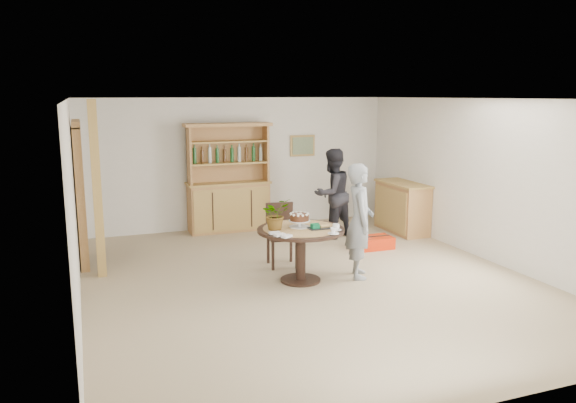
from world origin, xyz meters
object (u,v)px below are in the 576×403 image
Objects in this scene: dining_table at (301,239)px; sideboard at (402,207)px; red_suitcase at (374,242)px; dining_chair at (281,230)px; teen_boy at (360,221)px; hutch at (228,195)px; adult_person at (332,194)px.

sideboard is at bearing 34.93° from dining_table.
red_suitcase is (-1.07, -0.86, -0.37)m from sideboard.
dining_chair reaches higher than red_suitcase.
teen_boy is at bearing -40.69° from dining_chair.
teen_boy is at bearing -72.88° from hutch.
red_suitcase is (0.36, -0.93, -0.71)m from adult_person.
dining_chair is at bearing 63.13° from teen_boy.
dining_chair is 0.58× the size of teen_boy.
adult_person is at bearing -36.17° from hutch.
teen_boy reaches higher than sideboard.
dining_chair is at bearing 21.29° from adult_person.
sideboard is at bearing 29.50° from dining_chair.
dining_chair is at bearing 89.31° from dining_table.
hutch is 2.16× the size of dining_chair.
adult_person is (1.42, 1.23, 0.27)m from dining_chair.
sideboard is at bearing -22.78° from teen_boy.
hutch is at bearing 38.12° from teen_boy.
sideboard is 2.93m from teen_boy.
sideboard is 0.78× the size of adult_person.
dining_table is 0.88m from teen_boy.
adult_person reaches higher than red_suitcase.
adult_person is at bearing 177.43° from sideboard.
adult_person is at bearing 5.96° from teen_boy.
dining_chair is 1.90m from adult_person.
adult_person is at bearing 112.18° from red_suitcase.
adult_person is (1.43, 2.06, 0.20)m from dining_table.
sideboard is 2.08× the size of red_suitcase.
adult_person reaches higher than dining_table.
sideboard reaches higher than dining_table.
teen_boy is at bearing 55.28° from adult_person.
dining_chair is 1.86m from red_suitcase.
hutch reaches higher than dining_chair.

